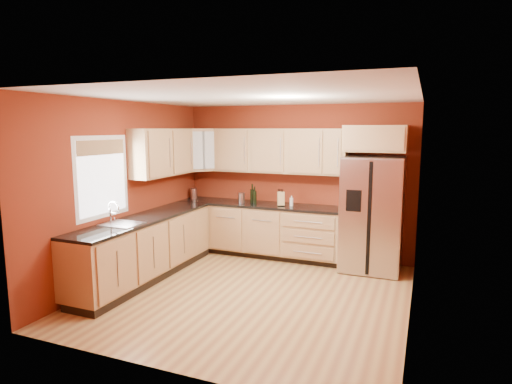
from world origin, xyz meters
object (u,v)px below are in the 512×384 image
canister_left (241,198)px  knife_block (281,199)px  soap_dispenser (291,201)px  wine_bottle_a (252,193)px  refrigerator (372,214)px

canister_left → knife_block: 0.71m
canister_left → knife_block: bearing=3.1°
soap_dispenser → canister_left: bearing=-176.5°
canister_left → wine_bottle_a: 0.21m
canister_left → knife_block: knife_block is taller
wine_bottle_a → refrigerator: bearing=-2.7°
refrigerator → wine_bottle_a: refrigerator is taller
refrigerator → knife_block: refrigerator is taller
wine_bottle_a → canister_left: bearing=-145.5°
refrigerator → knife_block: size_ratio=7.73×
knife_block → soap_dispenser: (0.18, 0.02, -0.03)m
knife_block → refrigerator: bearing=-24.5°
wine_bottle_a → soap_dispenser: (0.73, -0.05, -0.08)m
canister_left → wine_bottle_a: (0.16, 0.11, 0.07)m
refrigerator → wine_bottle_a: bearing=177.3°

